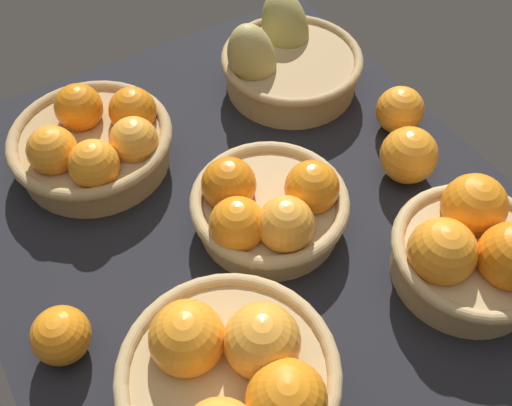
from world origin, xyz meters
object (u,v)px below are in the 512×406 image
(basket_near_right, at_px, (232,380))
(loose_orange_side_gap, at_px, (400,110))
(basket_center, at_px, (268,207))
(basket_near_left, at_px, (95,142))
(basket_far_left_pears, at_px, (285,61))
(loose_orange_front_gap, at_px, (61,335))
(loose_orange_back_gap, at_px, (409,155))
(basket_far_right, at_px, (472,250))

(basket_near_right, bearing_deg, loose_orange_side_gap, 119.51)
(basket_center, bearing_deg, basket_near_left, -146.16)
(basket_far_left_pears, distance_m, basket_near_right, 0.55)
(loose_orange_front_gap, distance_m, loose_orange_back_gap, 0.52)
(basket_near_left, relative_size, loose_orange_side_gap, 3.22)
(loose_orange_front_gap, bearing_deg, basket_far_left_pears, 119.78)
(basket_center, distance_m, basket_near_left, 0.28)
(basket_near_left, height_order, basket_far_right, basket_far_right)
(basket_far_left_pears, height_order, basket_near_right, basket_far_left_pears)
(basket_near_left, distance_m, loose_orange_back_gap, 0.45)
(basket_far_left_pears, relative_size, basket_far_right, 1.18)
(basket_far_right, relative_size, basket_near_right, 0.85)
(basket_far_left_pears, xyz_separation_m, basket_far_right, (0.43, -0.00, 0.01))
(basket_far_left_pears, xyz_separation_m, loose_orange_front_gap, (0.27, -0.48, -0.01))
(basket_near_right, relative_size, loose_orange_front_gap, 3.50)
(basket_center, distance_m, basket_near_right, 0.24)
(loose_orange_side_gap, bearing_deg, basket_near_left, -111.50)
(basket_center, xyz_separation_m, basket_far_right, (0.19, 0.18, 0.01))
(loose_orange_side_gap, bearing_deg, basket_far_right, -20.94)
(basket_center, relative_size, loose_orange_back_gap, 2.58)
(basket_far_left_pears, bearing_deg, basket_near_left, -87.76)
(basket_center, height_order, basket_near_right, basket_near_right)
(basket_near_left, xyz_separation_m, basket_far_right, (0.42, 0.33, 0.01))
(basket_near_left, bearing_deg, loose_orange_back_gap, 56.18)
(basket_center, distance_m, loose_orange_front_gap, 0.30)
(basket_center, bearing_deg, basket_far_left_pears, 143.19)
(loose_orange_front_gap, height_order, loose_orange_side_gap, loose_orange_side_gap)
(basket_far_right, distance_m, loose_orange_back_gap, 0.18)
(loose_orange_front_gap, bearing_deg, loose_orange_back_gap, 91.08)
(basket_far_right, bearing_deg, loose_orange_back_gap, 165.56)
(basket_center, height_order, basket_far_left_pears, basket_far_left_pears)
(loose_orange_front_gap, relative_size, loose_orange_side_gap, 0.94)
(basket_near_left, bearing_deg, loose_orange_front_gap, -28.95)
(basket_near_left, relative_size, loose_orange_front_gap, 3.43)
(basket_center, xyz_separation_m, basket_near_left, (-0.23, -0.15, 0.00))
(basket_far_left_pears, relative_size, loose_orange_front_gap, 3.50)
(basket_near_left, distance_m, basket_far_right, 0.54)
(basket_far_left_pears, relative_size, basket_near_right, 1.00)
(basket_far_right, distance_m, basket_near_right, 0.34)
(loose_orange_back_gap, height_order, loose_orange_side_gap, loose_orange_back_gap)
(basket_far_left_pears, xyz_separation_m, loose_orange_back_gap, (0.26, 0.04, -0.00))
(basket_near_left, relative_size, basket_far_right, 1.16)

